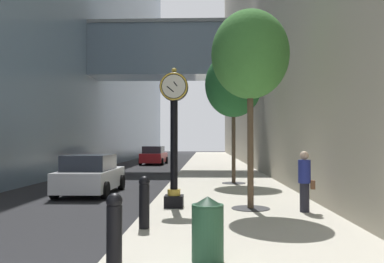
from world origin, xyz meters
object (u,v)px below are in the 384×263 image
street_tree_mid_near (233,85)px  car_red_near (154,156)px  trash_bin (208,228)px  car_white_mid (91,175)px  pedestrian_walking (305,180)px  bollard_second (144,201)px  bollard_nearest (114,230)px  street_tree_near (250,55)px  street_clock (174,131)px

street_tree_mid_near → car_red_near: bearing=108.8°
trash_bin → car_white_mid: (-4.59, 9.29, 0.09)m
pedestrian_walking → bollard_second: bearing=-151.2°
bollard_nearest → bollard_second: bearing=90.0°
street_tree_near → trash_bin: (-1.26, -5.18, -3.92)m
street_tree_mid_near → pedestrian_walking: (1.44, -7.60, -3.71)m
bollard_second → car_red_near: (-3.32, 27.43, 0.06)m
bollard_second → pedestrian_walking: size_ratio=0.70×
street_tree_near → trash_bin: size_ratio=5.51×
bollard_second → trash_bin: bearing=-60.0°
trash_bin → bollard_second: bearing=120.0°
bollard_nearest → car_white_mid: car_white_mid is taller
street_clock → car_red_near: (-3.76, 24.51, -1.60)m
bollard_nearest → car_red_near: bearing=96.2°
street_clock → car_red_near: 24.85m
street_tree_near → street_clock: bearing=175.3°
street_tree_near → car_red_near: 25.69m
pedestrian_walking → car_white_mid: 8.63m
street_tree_near → car_red_near: (-5.99, 24.69, -3.79)m
bollard_second → street_tree_near: bearing=45.7°
street_tree_mid_near → bollard_second: bearing=-105.2°
bollard_second → pedestrian_walking: pedestrian_walking is taller
street_tree_mid_near → bollard_nearest: bearing=-101.8°
street_tree_near → pedestrian_walking: (1.44, -0.48, -3.57)m
car_red_near → car_white_mid: (0.14, -20.58, -0.04)m
bollard_second → trash_bin: 2.82m
pedestrian_walking → car_red_near: size_ratio=0.38×
street_clock → car_white_mid: 5.59m
car_white_mid → trash_bin: bearing=-63.7°
pedestrian_walking → street_clock: bearing=169.8°
trash_bin → bollard_nearest: bearing=-159.5°
pedestrian_walking → car_white_mid: size_ratio=0.39×
bollard_second → pedestrian_walking: 4.70m
street_clock → street_tree_near: (2.24, -0.18, 2.19)m
bollard_nearest → pedestrian_walking: size_ratio=0.70×
street_clock → car_white_mid: street_clock is taller
bollard_nearest → car_red_near: 30.58m
street_tree_mid_near → trash_bin: street_tree_mid_near is taller
street_clock → street_tree_mid_near: (2.24, 6.93, 2.33)m
pedestrian_walking → car_white_mid: (-7.30, 4.59, -0.26)m
car_red_near → street_clock: bearing=-81.3°
bollard_nearest → bollard_second: size_ratio=1.00×
street_tree_mid_near → trash_bin: bearing=-95.9°
street_clock → bollard_nearest: size_ratio=3.55×
bollard_nearest → car_white_mid: (-3.18, 9.82, 0.01)m
street_clock → pedestrian_walking: 3.98m
street_clock → pedestrian_walking: size_ratio=2.47×
bollard_second → car_white_mid: size_ratio=0.27×
car_red_near → car_white_mid: bearing=-89.6°
street_clock → street_tree_near: 3.14m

